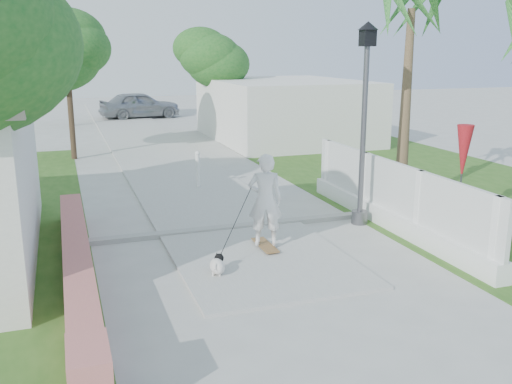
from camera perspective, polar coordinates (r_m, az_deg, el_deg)
name	(u,v)px	position (r m, az deg, el deg)	size (l,w,h in m)	color
ground	(370,370)	(7.52, 11.28, -17.02)	(90.00, 90.00, 0.00)	#B7B7B2
path_strip	(142,139)	(26.02, -11.35, 5.26)	(3.20, 36.00, 0.06)	#B7B7B2
curb	(231,228)	(12.58, -2.48, -3.58)	(6.50, 0.25, 0.10)	#999993
grass_right	(442,186)	(17.47, 18.09, 0.58)	(8.00, 20.00, 0.01)	#2E581C
pink_wall	(79,275)	(9.73, -17.33, -7.96)	(0.45, 8.20, 0.80)	#C57265
lattice_fence	(391,204)	(12.94, 13.39, -1.18)	(0.35, 7.00, 1.50)	white
building_right	(284,110)	(25.44, 2.79, 8.21)	(6.00, 8.00, 2.60)	silver
street_lamp	(364,117)	(12.76, 10.75, 7.36)	(0.44, 0.44, 4.44)	#59595E
bollard	(198,169)	(16.25, -5.85, 2.33)	(0.14, 0.14, 1.09)	white
patio_umbrella	(463,153)	(13.11, 20.04, 3.66)	(0.36, 0.36, 2.30)	#59595E
tree_path_left	(67,51)	(21.50, -18.41, 13.22)	(3.40, 3.40, 5.23)	#4C3826
tree_path_right	(210,59)	(26.34, -4.58, 13.16)	(3.00, 3.00, 4.79)	#4C3826
tree_path_far	(67,51)	(31.50, -18.39, 13.23)	(3.20, 3.20, 5.17)	#4C3826
palm_far	(411,22)	(14.44, 15.22, 16.05)	(1.80, 1.80, 5.30)	brown
skateboarder	(246,213)	(10.71, -1.03, -2.16)	(1.64, 1.33, 1.94)	olive
dog	(218,265)	(10.02, -3.87, -7.31)	(0.40, 0.53, 0.38)	silver
parked_car	(140,105)	(34.20, -11.55, 8.54)	(1.83, 4.56, 1.55)	#989A9F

